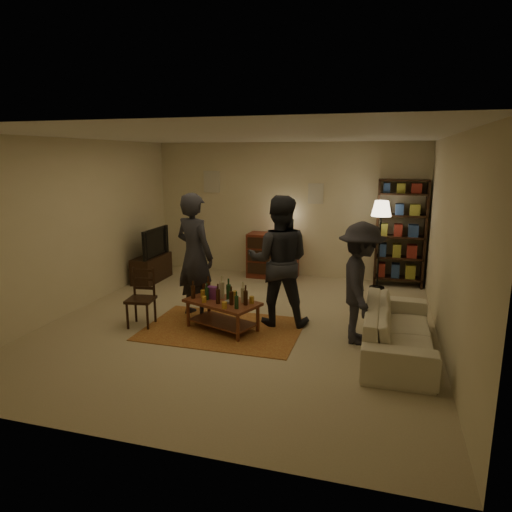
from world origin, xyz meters
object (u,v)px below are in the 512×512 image
at_px(dining_chair, 142,295).
at_px(person_right, 279,261).
at_px(person_by_sofa, 360,283).
at_px(tv_stand, 152,262).
at_px(floor_lamp, 381,215).
at_px(bookshelf, 400,232).
at_px(person_left, 195,256).
at_px(sofa, 398,329).
at_px(dresser, 273,254).
at_px(coffee_table, 222,303).

relative_size(dining_chair, person_right, 0.45).
distance_m(person_right, person_by_sofa, 1.25).
height_order(tv_stand, floor_lamp, floor_lamp).
xyz_separation_m(bookshelf, floor_lamp, (-0.36, -0.32, 0.36)).
bearing_deg(floor_lamp, bookshelf, 41.65).
bearing_deg(dining_chair, person_by_sofa, -3.41).
xyz_separation_m(tv_stand, person_by_sofa, (4.14, -1.98, 0.42)).
xyz_separation_m(dining_chair, person_left, (0.60, 0.58, 0.51)).
relative_size(dining_chair, floor_lamp, 0.52).
relative_size(bookshelf, person_left, 1.06).
relative_size(dining_chair, bookshelf, 0.43).
bearing_deg(floor_lamp, sofa, -83.62).
height_order(floor_lamp, sofa, floor_lamp).
xyz_separation_m(tv_stand, dresser, (2.25, 0.91, 0.09)).
distance_m(floor_lamp, person_right, 2.68).
relative_size(tv_stand, dresser, 0.78).
bearing_deg(coffee_table, person_right, 33.23).
height_order(tv_stand, bookshelf, bookshelf).
relative_size(tv_stand, floor_lamp, 0.64).
distance_m(dining_chair, person_left, 0.97).
bearing_deg(tv_stand, person_right, -28.52).
bearing_deg(coffee_table, person_by_sofa, 2.79).
distance_m(dining_chair, dresser, 3.35).
xyz_separation_m(tv_stand, person_left, (1.66, -1.64, 0.57)).
relative_size(floor_lamp, person_right, 0.87).
relative_size(coffee_table, person_by_sofa, 0.73).
bearing_deg(floor_lamp, person_right, -121.05).
height_order(tv_stand, dresser, dresser).
relative_size(tv_stand, sofa, 0.51).
xyz_separation_m(dining_chair, floor_lamp, (3.26, 2.88, 0.95)).
bearing_deg(floor_lamp, dresser, 172.91).
bearing_deg(person_left, dining_chair, 67.05).
bearing_deg(coffee_table, person_left, 143.86).
distance_m(coffee_table, tv_stand, 3.06).
distance_m(coffee_table, floor_lamp, 3.58).
bearing_deg(bookshelf, person_by_sofa, -100.43).
height_order(dining_chair, dresser, dresser).
bearing_deg(coffee_table, dresser, 89.94).
bearing_deg(bookshelf, person_left, -139.12).
distance_m(coffee_table, person_left, 0.93).
relative_size(bookshelf, person_by_sofa, 1.25).
bearing_deg(tv_stand, person_left, -44.76).
distance_m(sofa, person_right, 1.90).
height_order(coffee_table, bookshelf, bookshelf).
relative_size(sofa, person_right, 1.10).
distance_m(dresser, person_right, 2.66).
bearing_deg(person_right, sofa, 152.79).
bearing_deg(dining_chair, bookshelf, 33.61).
bearing_deg(tv_stand, dresser, 22.07).
distance_m(person_left, person_right, 1.30).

